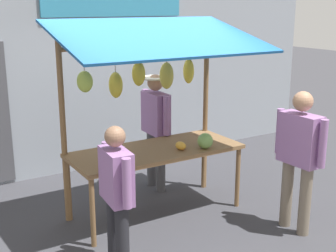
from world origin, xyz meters
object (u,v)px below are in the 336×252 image
Objects in this scene: vendor_with_sunhat at (156,122)px; shopper_in_grey_tee at (299,151)px; market_stall at (155,97)px; shopper_with_ponytail at (117,190)px.

shopper_in_grey_tee reaches higher than vendor_with_sunhat.
market_stall is 0.99m from vendor_with_sunhat.
shopper_with_ponytail is 0.90× the size of shopper_in_grey_tee.
market_stall is 1.47× the size of vendor_with_sunhat.
market_stall is 1.63× the size of shopper_with_ponytail.
shopper_in_grey_tee is (-2.19, 0.33, 0.13)m from shopper_with_ponytail.
market_stall reaches higher than shopper_with_ponytail.
shopper_in_grey_tee is at bearing 132.28° from market_stall.
shopper_in_grey_tee reaches higher than shopper_with_ponytail.
market_stall is 1.55m from shopper_with_ponytail.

